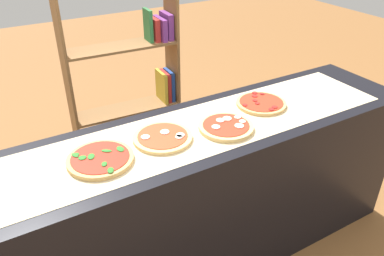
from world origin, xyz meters
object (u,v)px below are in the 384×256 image
(pizza_mozzarella_2, at_px, (226,127))
(pizza_pepperoni_3, at_px, (261,103))
(pizza_spinach_0, at_px, (100,159))
(bookshelf, at_px, (138,86))
(pizza_mozzarella_1, at_px, (163,137))

(pizza_mozzarella_2, xyz_separation_m, pizza_pepperoni_3, (0.33, 0.12, -0.00))
(pizza_spinach_0, distance_m, bookshelf, 1.35)
(pizza_mozzarella_2, bearing_deg, pizza_pepperoni_3, 20.07)
(pizza_mozzarella_1, bearing_deg, pizza_spinach_0, -175.38)
(pizza_mozzarella_1, distance_m, bookshelf, 1.20)
(pizza_mozzarella_1, height_order, pizza_mozzarella_2, pizza_mozzarella_2)
(pizza_pepperoni_3, bearing_deg, pizza_spinach_0, -175.83)
(pizza_mozzarella_1, bearing_deg, bookshelf, 73.53)
(pizza_spinach_0, relative_size, pizza_mozzarella_1, 1.02)
(pizza_pepperoni_3, distance_m, bookshelf, 1.15)
(bookshelf, bearing_deg, pizza_mozzarella_2, -90.31)
(bookshelf, bearing_deg, pizza_spinach_0, -119.78)
(pizza_spinach_0, height_order, pizza_mozzarella_2, same)
(pizza_spinach_0, height_order, bookshelf, bookshelf)
(pizza_spinach_0, xyz_separation_m, pizza_pepperoni_3, (0.98, 0.07, -0.00))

